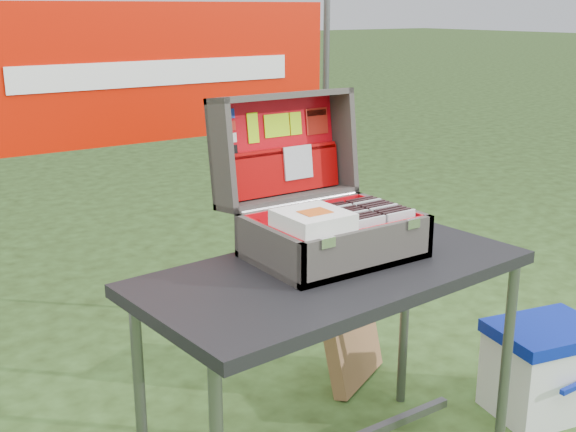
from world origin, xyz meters
TOP-DOWN VIEW (x-y plane):
  - table at (0.08, 0.04)m, footprint 1.29×0.72m
  - table_top at (0.08, 0.04)m, footprint 1.29×0.72m
  - table_leg_fr at (0.64, -0.21)m, footprint 0.04×0.04m
  - table_leg_bl at (-0.48, 0.29)m, footprint 0.04×0.04m
  - table_leg_br at (0.64, 0.29)m, footprint 0.04×0.04m
  - suitcase at (0.14, 0.17)m, footprint 0.52×0.53m
  - suitcase_base_bottom at (0.14, 0.11)m, footprint 0.52×0.37m
  - suitcase_base_wall_front at (0.14, -0.06)m, footprint 0.52×0.02m
  - suitcase_base_wall_back at (0.14, 0.29)m, footprint 0.52×0.02m
  - suitcase_base_wall_left at (-0.11, 0.11)m, footprint 0.02×0.37m
  - suitcase_base_wall_right at (0.39, 0.11)m, footprint 0.02×0.37m
  - suitcase_liner_floor at (0.14, 0.11)m, footprint 0.48×0.33m
  - suitcase_latch_left at (-0.03, -0.07)m, footprint 0.05×0.01m
  - suitcase_latch_right at (0.31, -0.07)m, footprint 0.05×0.01m
  - suitcase_hinge at (0.14, 0.30)m, footprint 0.47×0.02m
  - suitcase_lid_back at (0.14, 0.45)m, footprint 0.52×0.07m
  - suitcase_lid_rim_far at (0.14, 0.41)m, footprint 0.52×0.14m
  - suitcase_lid_rim_near at (0.14, 0.37)m, footprint 0.52×0.14m
  - suitcase_lid_rim_left at (-0.11, 0.39)m, footprint 0.02×0.19m
  - suitcase_lid_rim_right at (0.39, 0.39)m, footprint 0.02×0.19m
  - suitcase_lid_liner at (0.14, 0.44)m, footprint 0.48×0.05m
  - suitcase_liner_wall_front at (0.14, -0.05)m, footprint 0.48×0.01m
  - suitcase_liner_wall_back at (0.14, 0.28)m, footprint 0.48×0.01m
  - suitcase_liner_wall_left at (-0.10, 0.11)m, footprint 0.01×0.33m
  - suitcase_liner_wall_right at (0.37, 0.11)m, footprint 0.01×0.33m
  - suitcase_lid_pocket at (0.14, 0.41)m, footprint 0.46×0.05m
  - suitcase_pocket_edge at (0.14, 0.41)m, footprint 0.45×0.02m
  - suitcase_pocket_cd at (0.19, 0.39)m, footprint 0.12×0.02m
  - lid_sticker_cc_a at (-0.05, 0.45)m, footprint 0.05×0.01m
  - lid_sticker_cc_b at (-0.05, 0.44)m, footprint 0.05×0.01m
  - lid_sticker_cc_c at (-0.05, 0.44)m, footprint 0.05×0.01m
  - lid_sticker_cc_d at (-0.05, 0.43)m, footprint 0.05×0.01m
  - lid_card_neon_tall at (0.04, 0.44)m, footprint 0.04×0.02m
  - lid_card_neon_main at (0.14, 0.44)m, footprint 0.10×0.01m
  - lid_card_neon_small at (0.22, 0.44)m, footprint 0.05×0.01m
  - lid_sticker_band at (0.31, 0.44)m, footprint 0.09×0.01m
  - lid_sticker_band_bar at (0.31, 0.44)m, footprint 0.08×0.01m
  - cd_left_0 at (0.17, -0.03)m, footprint 0.12×0.01m
  - cd_left_1 at (0.17, -0.01)m, footprint 0.12×0.01m
  - cd_left_2 at (0.17, 0.01)m, footprint 0.12×0.01m
  - cd_left_3 at (0.17, 0.03)m, footprint 0.12×0.01m
  - cd_left_4 at (0.17, 0.05)m, footprint 0.12×0.01m
  - cd_left_5 at (0.17, 0.07)m, footprint 0.12×0.01m
  - cd_left_6 at (0.17, 0.10)m, footprint 0.12×0.01m
  - cd_left_7 at (0.17, 0.12)m, footprint 0.12×0.01m
  - cd_left_8 at (0.17, 0.14)m, footprint 0.12×0.01m
  - cd_left_9 at (0.17, 0.16)m, footprint 0.12×0.01m
  - cd_left_10 at (0.17, 0.18)m, footprint 0.12×0.01m
  - cd_right_0 at (0.30, -0.03)m, footprint 0.12×0.01m
  - cd_right_1 at (0.30, -0.01)m, footprint 0.12×0.01m
  - cd_right_2 at (0.30, 0.01)m, footprint 0.12×0.01m
  - cd_right_3 at (0.30, 0.03)m, footprint 0.12×0.01m
  - cd_right_4 at (0.30, 0.05)m, footprint 0.12×0.01m
  - cd_right_5 at (0.30, 0.07)m, footprint 0.12×0.01m
  - cd_right_6 at (0.30, 0.10)m, footprint 0.12×0.01m
  - cd_right_7 at (0.30, 0.12)m, footprint 0.12×0.01m
  - cd_right_8 at (0.30, 0.14)m, footprint 0.12×0.01m
  - cd_right_9 at (0.30, 0.16)m, footprint 0.12×0.01m
  - cd_right_10 at (0.30, 0.18)m, footprint 0.12×0.01m
  - songbook_0 at (0.00, 0.04)m, footprint 0.20×0.20m
  - songbook_1 at (0.00, 0.04)m, footprint 0.20×0.20m
  - songbook_2 at (0.00, 0.04)m, footprint 0.20×0.20m
  - songbook_3 at (0.00, 0.04)m, footprint 0.20×0.20m
  - songbook_4 at (0.00, 0.04)m, footprint 0.20×0.20m
  - songbook_5 at (0.00, 0.04)m, footprint 0.20×0.20m
  - songbook_6 at (0.00, 0.04)m, footprint 0.20×0.20m
  - songbook_7 at (0.00, 0.04)m, footprint 0.20×0.20m
  - songbook_8 at (0.00, 0.04)m, footprint 0.20×0.20m
  - songbook_9 at (0.00, 0.04)m, footprint 0.20×0.20m
  - songbook_graphic at (0.00, 0.03)m, footprint 0.09×0.07m
  - cooler at (1.05, -0.09)m, footprint 0.47×0.40m
  - cooler_body at (1.05, -0.09)m, footprint 0.45×0.37m
  - cooler_lid at (1.05, -0.09)m, footprint 0.47×0.40m
  - cardboard_box at (0.58, 0.54)m, footprint 0.41×0.30m
  - banner_post_right at (0.85, 1.10)m, footprint 0.03×0.03m
  - banner at (0.00, 1.09)m, footprint 1.60×0.02m
  - banner_text at (0.00, 1.08)m, footprint 1.20×0.00m

SIDE VIEW (x-z plane):
  - cooler_body at x=1.05m, z-range 0.00..0.32m
  - cooler at x=1.05m, z-range 0.00..0.37m
  - cardboard_box at x=0.58m, z-range 0.00..0.40m
  - cooler_lid at x=1.05m, z-range 0.32..0.37m
  - table_leg_fr at x=0.64m, z-range 0.00..0.74m
  - table_leg_bl at x=-0.48m, z-range 0.00..0.74m
  - table_leg_br at x=0.64m, z-range 0.00..0.74m
  - table at x=0.08m, z-range 0.00..0.78m
  - table_top at x=0.08m, z-range 0.74..0.78m
  - suitcase_base_bottom at x=0.14m, z-range 0.78..0.80m
  - suitcase_liner_floor at x=0.14m, z-range 0.80..0.80m
  - suitcase_base_wall_front at x=0.14m, z-range 0.78..0.91m
  - suitcase_base_wall_back at x=0.14m, z-range 0.78..0.91m
  - suitcase_base_wall_left at x=-0.11m, z-range 0.78..0.91m
  - suitcase_base_wall_right at x=0.39m, z-range 0.78..0.91m
  - banner_post_right at x=0.85m, z-range 0.00..1.70m
  - suitcase_liner_wall_front at x=0.14m, z-range 0.80..0.91m
  - suitcase_liner_wall_back at x=0.14m, z-range 0.80..0.91m
  - suitcase_liner_wall_left at x=-0.10m, z-range 0.80..0.91m
  - suitcase_liner_wall_right at x=0.37m, z-range 0.80..0.91m
  - cd_left_0 at x=0.17m, z-range 0.80..0.93m
  - cd_left_1 at x=0.17m, z-range 0.80..0.93m
  - cd_left_2 at x=0.17m, z-range 0.80..0.93m
  - cd_left_3 at x=0.17m, z-range 0.80..0.93m
  - cd_left_4 at x=0.17m, z-range 0.80..0.93m
  - cd_left_5 at x=0.17m, z-range 0.80..0.93m
  - cd_left_6 at x=0.17m, z-range 0.80..0.93m
  - cd_left_7 at x=0.17m, z-range 0.80..0.93m
  - cd_left_8 at x=0.17m, z-range 0.80..0.93m
  - cd_left_9 at x=0.17m, z-range 0.80..0.93m
  - cd_left_10 at x=0.17m, z-range 0.80..0.93m
  - cd_right_0 at x=0.30m, z-range 0.80..0.93m
  - cd_right_1 at x=0.30m, z-range 0.80..0.93m
  - cd_right_2 at x=0.30m, z-range 0.80..0.93m
  - cd_right_3 at x=0.30m, z-range 0.80..0.93m
  - cd_right_4 at x=0.30m, z-range 0.80..0.93m
  - cd_right_5 at x=0.30m, z-range 0.80..0.93m
  - cd_right_6 at x=0.30m, z-range 0.80..0.93m
  - cd_right_7 at x=0.30m, z-range 0.80..0.93m
  - cd_right_8 at x=0.30m, z-range 0.80..0.93m
  - cd_right_9 at x=0.30m, z-range 0.80..0.93m
  - cd_right_10 at x=0.30m, z-range 0.80..0.93m
  - suitcase_latch_left at x=-0.03m, z-range 0.89..0.92m
  - suitcase_latch_right at x=0.31m, z-range 0.89..0.92m
  - suitcase_hinge at x=0.14m, z-range 0.91..0.92m
  - suitcase_lid_rim_near at x=0.14m, z-range 0.90..0.93m
  - songbook_0 at x=0.00m, z-range 0.91..0.92m
  - songbook_1 at x=0.00m, z-range 0.92..0.92m
  - songbook_2 at x=0.00m, z-range 0.92..0.93m
  - songbook_3 at x=0.00m, z-range 0.93..0.93m
  - songbook_4 at x=0.00m, z-range 0.93..0.94m
  - songbook_5 at x=0.00m, z-range 0.94..0.94m
  - songbook_6 at x=0.00m, z-range 0.94..0.95m
  - songbook_7 at x=0.00m, z-range 0.95..0.95m
  - songbook_8 at x=0.00m, z-range 0.95..0.96m
  - songbook_9 at x=0.00m, z-range 0.96..0.96m
  - songbook_graphic at x=0.00m, z-range 0.97..0.97m
  - suitcase_lid_pocket at x=0.14m, z-range 0.93..1.08m
  - suitcase at x=0.14m, z-range 0.78..1.27m
  - suitcase_pocket_cd at x=0.19m, z-range 0.97..1.09m
  - suitcase_pocket_edge at x=0.14m, z-range 1.06..1.09m
  - suitcase_lid_back at x=0.14m, z-range 0.90..1.27m
  - suitcase_lid_liner at x=0.14m, z-range 0.92..1.25m
  - suitcase_lid_rim_left at x=-0.11m, z-range 0.90..1.28m
  - suitcase_lid_rim_right at x=0.39m, z-range 0.90..1.28m
  - lid_sticker_cc_d at x=-0.05m, z-range 1.08..1.11m
  - lid_sticker_cc_c at x=-0.05m, z-range 1.12..1.15m
  - lid_card_neon_tall at x=0.04m, z-range 1.11..1.21m
  - lid_card_neon_main at x=0.14m, z-range 1.12..1.20m
  - lid_card_neon_small at x=0.22m, z-range 1.12..1.20m
  - lid_sticker_band at x=0.31m, z-range 1.11..1.21m
  - lid_sticker_cc_b at x=-0.05m, z-range 1.16..1.19m
  - lid_sticker_band_bar at x=0.31m, z-range 1.18..1.20m
  - lid_sticker_cc_a at x=-0.05m, z-range 1.20..1.23m
  - suitcase_lid_rim_far at x=0.14m, z-range 1.25..1.28m
  - banner at x=0.00m, z-range 1.02..1.58m
  - banner_text at x=0.00m, z-range 1.25..1.35m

